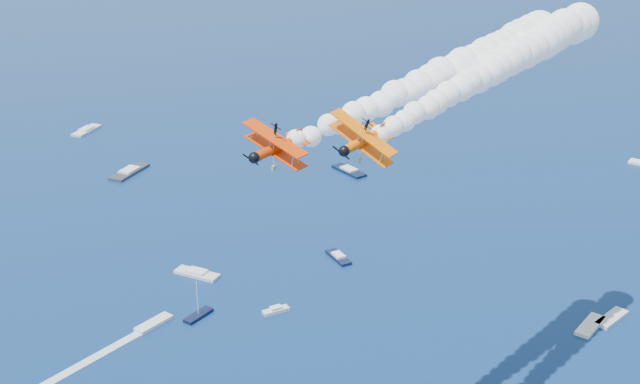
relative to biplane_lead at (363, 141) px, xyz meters
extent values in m
cube|color=silver|center=(-27.18, 58.65, -57.15)|extent=(7.87, 7.27, 0.70)
cube|color=silver|center=(57.26, 41.31, -57.15)|extent=(8.87, 8.41, 0.70)
cube|color=silver|center=(-46.62, 181.11, -57.15)|extent=(9.38, 12.01, 0.70)
cube|color=silver|center=(-2.73, 58.80, -57.15)|extent=(5.78, 3.34, 0.70)
cube|color=black|center=(28.82, 130.55, -57.15)|extent=(8.44, 12.07, 0.70)
cube|color=silver|center=(62.79, 43.08, -57.15)|extent=(8.95, 7.25, 0.70)
cube|color=silver|center=(-17.50, 77.48, -57.15)|extent=(10.14, 8.75, 0.70)
cube|color=#2C303B|center=(-32.69, 141.77, -57.15)|extent=(11.61, 14.00, 0.70)
cube|color=black|center=(-18.29, 59.92, -57.15)|extent=(6.40, 6.27, 0.70)
cube|color=#0E1733|center=(14.65, 79.10, -57.15)|extent=(4.81, 8.51, 0.70)
cube|color=white|center=(-44.68, 43.63, -57.47)|extent=(30.14, 26.26, 0.04)
camera|label=1|loc=(-22.70, -90.61, 33.57)|focal=48.16mm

